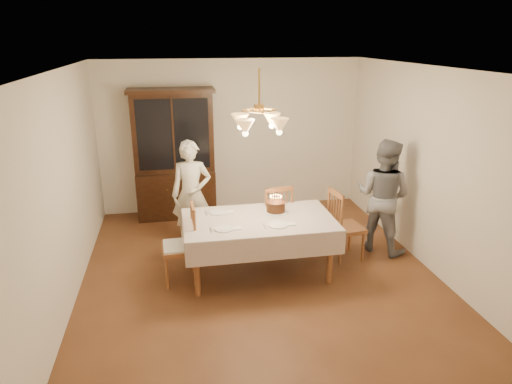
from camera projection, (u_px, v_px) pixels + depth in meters
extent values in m
plane|color=#562E18|center=(259.00, 272.00, 6.01)|extent=(5.00, 5.00, 0.00)
plane|color=white|center=(259.00, 68.00, 5.16)|extent=(5.00, 5.00, 0.00)
plane|color=silver|center=(232.00, 136.00, 7.91)|extent=(4.50, 0.00, 4.50)
plane|color=silver|center=(325.00, 279.00, 3.26)|extent=(4.50, 0.00, 4.50)
plane|color=silver|center=(65.00, 189.00, 5.19)|extent=(0.00, 5.00, 5.00)
plane|color=silver|center=(427.00, 169.00, 5.97)|extent=(0.00, 5.00, 5.00)
cube|color=brown|center=(259.00, 221.00, 5.77)|extent=(1.80, 1.00, 0.04)
cube|color=beige|center=(259.00, 219.00, 5.76)|extent=(1.90, 1.10, 0.01)
cylinder|color=brown|center=(197.00, 269.00, 5.36)|extent=(0.07, 0.07, 0.71)
cylinder|color=brown|center=(330.00, 257.00, 5.64)|extent=(0.07, 0.07, 0.71)
cylinder|color=brown|center=(193.00, 239.00, 6.14)|extent=(0.07, 0.07, 0.71)
cylinder|color=brown|center=(310.00, 230.00, 6.42)|extent=(0.07, 0.07, 0.71)
cube|color=black|center=(177.00, 194.00, 7.78)|extent=(1.30, 0.50, 0.80)
cube|color=black|center=(173.00, 132.00, 7.48)|extent=(1.30, 0.40, 1.30)
cube|color=black|center=(173.00, 135.00, 7.30)|extent=(1.14, 0.01, 1.14)
cube|color=black|center=(171.00, 90.00, 7.21)|extent=(1.38, 0.54, 0.06)
cube|color=brown|center=(274.00, 220.00, 6.53)|extent=(0.50, 0.49, 0.05)
cube|color=brown|center=(279.00, 190.00, 6.20)|extent=(0.40, 0.10, 0.06)
cylinder|color=brown|center=(280.00, 229.00, 6.82)|extent=(0.04, 0.04, 0.43)
cylinder|color=brown|center=(258.00, 232.00, 6.70)|extent=(0.04, 0.04, 0.43)
cylinder|color=brown|center=(290.00, 238.00, 6.52)|extent=(0.04, 0.04, 0.43)
cylinder|color=brown|center=(266.00, 241.00, 6.40)|extent=(0.04, 0.04, 0.43)
cube|color=brown|center=(179.00, 248.00, 5.66)|extent=(0.44, 0.46, 0.05)
cube|color=brown|center=(193.00, 208.00, 5.53)|extent=(0.05, 0.40, 0.06)
cylinder|color=brown|center=(166.00, 260.00, 5.87)|extent=(0.04, 0.04, 0.43)
cylinder|color=brown|center=(167.00, 273.00, 5.54)|extent=(0.04, 0.04, 0.43)
cylinder|color=brown|center=(192.00, 257.00, 5.94)|extent=(0.04, 0.04, 0.43)
cylinder|color=brown|center=(195.00, 270.00, 5.61)|extent=(0.04, 0.04, 0.43)
cube|color=silver|center=(179.00, 246.00, 5.65)|extent=(0.40, 0.42, 0.03)
cube|color=brown|center=(346.00, 228.00, 6.27)|extent=(0.48, 0.49, 0.05)
cube|color=brown|center=(336.00, 193.00, 6.04)|extent=(0.09, 0.40, 0.06)
cylinder|color=brown|center=(363.00, 247.00, 6.23)|extent=(0.04, 0.04, 0.43)
cylinder|color=brown|center=(350.00, 237.00, 6.55)|extent=(0.04, 0.04, 0.43)
cylinder|color=brown|center=(340.00, 250.00, 6.13)|extent=(0.04, 0.04, 0.43)
cylinder|color=brown|center=(328.00, 240.00, 6.45)|extent=(0.04, 0.04, 0.43)
imported|color=beige|center=(192.00, 194.00, 6.57)|extent=(0.61, 0.43, 1.57)
imported|color=slate|center=(383.00, 196.00, 6.41)|extent=(0.99, 1.00, 1.63)
cylinder|color=white|center=(276.00, 212.00, 5.98)|extent=(0.30, 0.30, 0.01)
cylinder|color=#351A0C|center=(276.00, 207.00, 5.95)|extent=(0.24, 0.24, 0.13)
cylinder|color=#598CD8|center=(281.00, 199.00, 5.93)|extent=(0.01, 0.01, 0.07)
sphere|color=#FFB23F|center=(281.00, 196.00, 5.92)|extent=(0.01, 0.01, 0.01)
cylinder|color=pink|center=(280.00, 198.00, 5.96)|extent=(0.01, 0.01, 0.07)
sphere|color=#FFB23F|center=(280.00, 195.00, 5.95)|extent=(0.01, 0.01, 0.01)
cylinder|color=#EACC66|center=(278.00, 198.00, 5.98)|extent=(0.01, 0.01, 0.07)
sphere|color=#FFB23F|center=(278.00, 195.00, 5.97)|extent=(0.01, 0.01, 0.01)
cylinder|color=#598CD8|center=(276.00, 197.00, 5.99)|extent=(0.01, 0.01, 0.07)
sphere|color=#FFB23F|center=(276.00, 195.00, 5.97)|extent=(0.01, 0.01, 0.01)
cylinder|color=pink|center=(273.00, 198.00, 5.98)|extent=(0.01, 0.01, 0.07)
sphere|color=#FFB23F|center=(273.00, 195.00, 5.97)|extent=(0.01, 0.01, 0.01)
cylinder|color=#EACC66|center=(271.00, 198.00, 5.96)|extent=(0.01, 0.01, 0.07)
sphere|color=#FFB23F|center=(271.00, 195.00, 5.95)|extent=(0.01, 0.01, 0.01)
cylinder|color=#598CD8|center=(270.00, 199.00, 5.94)|extent=(0.01, 0.01, 0.07)
sphere|color=#FFB23F|center=(270.00, 196.00, 5.92)|extent=(0.01, 0.01, 0.01)
cylinder|color=pink|center=(270.00, 200.00, 5.91)|extent=(0.01, 0.01, 0.07)
sphere|color=#FFB23F|center=(270.00, 197.00, 5.89)|extent=(0.01, 0.01, 0.01)
cylinder|color=#EACC66|center=(271.00, 200.00, 5.88)|extent=(0.01, 0.01, 0.07)
sphere|color=#FFB23F|center=(271.00, 197.00, 5.87)|extent=(0.01, 0.01, 0.01)
cylinder|color=#598CD8|center=(273.00, 201.00, 5.86)|extent=(0.01, 0.01, 0.07)
sphere|color=#FFB23F|center=(273.00, 198.00, 5.85)|extent=(0.01, 0.01, 0.01)
cylinder|color=pink|center=(276.00, 201.00, 5.85)|extent=(0.01, 0.01, 0.07)
sphere|color=#FFB23F|center=(276.00, 198.00, 5.84)|extent=(0.01, 0.01, 0.01)
cylinder|color=#EACC66|center=(278.00, 201.00, 5.86)|extent=(0.01, 0.01, 0.07)
sphere|color=#FFB23F|center=(278.00, 198.00, 5.84)|extent=(0.01, 0.01, 0.01)
cylinder|color=#598CD8|center=(280.00, 200.00, 5.87)|extent=(0.01, 0.01, 0.07)
sphere|color=#FFB23F|center=(280.00, 198.00, 5.86)|extent=(0.01, 0.01, 0.01)
cylinder|color=pink|center=(281.00, 200.00, 5.90)|extent=(0.01, 0.01, 0.07)
sphere|color=#FFB23F|center=(281.00, 197.00, 5.89)|extent=(0.01, 0.01, 0.01)
cylinder|color=white|center=(224.00, 229.00, 5.44)|extent=(0.23, 0.23, 0.02)
cube|color=silver|center=(211.00, 230.00, 5.42)|extent=(0.01, 0.16, 0.01)
cube|color=silver|center=(237.00, 228.00, 5.47)|extent=(0.10, 0.10, 0.01)
cylinder|color=white|center=(278.00, 225.00, 5.56)|extent=(0.25, 0.25, 0.02)
cube|color=silver|center=(265.00, 226.00, 5.53)|extent=(0.01, 0.16, 0.01)
cube|color=silver|center=(292.00, 224.00, 5.59)|extent=(0.10, 0.10, 0.01)
cylinder|color=white|center=(218.00, 212.00, 5.95)|extent=(0.23, 0.23, 0.02)
cube|color=silver|center=(206.00, 213.00, 5.92)|extent=(0.01, 0.16, 0.01)
cube|color=silver|center=(230.00, 212.00, 5.98)|extent=(0.10, 0.10, 0.01)
cylinder|color=#BF8C3F|center=(259.00, 86.00, 5.23)|extent=(0.02, 0.02, 0.40)
cylinder|color=#BF8C3F|center=(259.00, 108.00, 5.31)|extent=(0.12, 0.12, 0.10)
cone|color=#D8994C|center=(272.00, 120.00, 5.59)|extent=(0.22, 0.22, 0.18)
sphere|color=#FFD899|center=(272.00, 126.00, 5.61)|extent=(0.07, 0.07, 0.07)
cone|color=#D8994C|center=(240.00, 121.00, 5.52)|extent=(0.22, 0.22, 0.18)
sphere|color=#FFD899|center=(240.00, 127.00, 5.54)|extent=(0.07, 0.07, 0.07)
cone|color=#D8994C|center=(245.00, 127.00, 5.15)|extent=(0.22, 0.22, 0.18)
sphere|color=#FFD899|center=(245.00, 133.00, 5.17)|extent=(0.07, 0.07, 0.07)
cone|color=#D8994C|center=(279.00, 126.00, 5.22)|extent=(0.22, 0.22, 0.18)
sphere|color=#FFD899|center=(279.00, 132.00, 5.24)|extent=(0.07, 0.07, 0.07)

